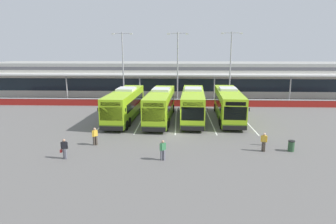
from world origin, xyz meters
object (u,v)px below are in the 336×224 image
Objects in this scene: pedestrian_in_dark_coat at (264,141)px; pedestrian_child at (263,139)px; lamp_post_east at (230,64)px; coach_bus_leftmost at (125,105)px; lamp_post_west at (123,63)px; coach_bus_left_centre at (160,106)px; coach_bus_centre at (193,105)px; pedestrian_with_handbag at (64,148)px; pedestrian_approaching_bus at (95,136)px; coach_bus_right_centre at (228,105)px; pedestrian_near_bin at (163,149)px; lamp_post_centre at (178,63)px; litter_bin at (291,146)px.

pedestrian_child is (0.43, 1.58, -0.33)m from pedestrian_in_dark_coat.
pedestrian_in_dark_coat is 0.15× the size of lamp_post_east.
coach_bus_leftmost is at bearing 141.94° from pedestrian_in_dark_coat.
lamp_post_west is (-2.23, 11.21, 4.50)m from coach_bus_leftmost.
coach_bus_left_centre is 3.99m from coach_bus_centre.
coach_bus_left_centre is 7.57× the size of pedestrian_with_handbag.
pedestrian_approaching_bus is at bearing -95.41° from coach_bus_leftmost.
coach_bus_right_centre is 1.11× the size of lamp_post_west.
coach_bus_centre reaches higher than pedestrian_with_handbag.
pedestrian_with_handbag is 16.33m from pedestrian_in_dark_coat.
pedestrian_near_bin reaches higher than pedestrian_child.
lamp_post_east is at bearing 36.10° from coach_bus_leftmost.
pedestrian_with_handbag is at bearing -128.62° from coach_bus_centre.
pedestrian_child is (9.85, -8.98, -1.24)m from coach_bus_left_centre.
lamp_post_centre is at bearing 175.58° from lamp_post_east.
lamp_post_east is (1.77, 9.84, 4.50)m from coach_bus_right_centre.
coach_bus_right_centre is 11.94m from litter_bin.
pedestrian_near_bin is 11.03m from litter_bin.
lamp_post_centre is at bearing 111.11° from pedestrian_child.
lamp_post_west is at bearing 177.60° from lamp_post_east.
coach_bus_left_centre is 12.95m from pedestrian_near_bin.
lamp_post_west is at bearing 119.92° from coach_bus_left_centre.
coach_bus_left_centre is 12.21× the size of pedestrian_child.
coach_bus_left_centre is 15.39m from lamp_post_east.
coach_bus_leftmost is 12.66m from coach_bus_right_centre.
coach_bus_right_centre is (4.35, 0.36, 0.00)m from coach_bus_centre.
pedestrian_with_handbag is at bearing -166.84° from pedestrian_child.
lamp_post_east is (14.41, 10.51, 4.50)m from coach_bus_leftmost.
lamp_post_west is (0.17, 24.29, 5.43)m from pedestrian_with_handbag.
coach_bus_right_centre is 15.61m from pedestrian_near_bin.
coach_bus_right_centre is 10.97m from lamp_post_east.
coach_bus_leftmost is 13.33m from pedestrian_with_handbag.
pedestrian_near_bin is 1.00× the size of pedestrian_approaching_bus.
lamp_post_east is at bearing -4.42° from lamp_post_centre.
pedestrian_with_handbag is 1.61× the size of pedestrian_child.
lamp_post_west is at bearing 89.60° from pedestrian_with_handbag.
coach_bus_leftmost is 17.51m from pedestrian_in_dark_coat.
lamp_post_east reaches higher than coach_bus_left_centre.
pedestrian_with_handbag is at bearing -109.87° from lamp_post_centre.
coach_bus_left_centre is 14.55m from pedestrian_with_handbag.
lamp_post_east is at bearing 46.83° from coach_bus_left_centre.
pedestrian_in_dark_coat is at bearing -105.31° from pedestrian_child.
coach_bus_centre is 7.57× the size of pedestrian_approaching_bus.
pedestrian_near_bin is (-8.84, -3.90, 0.33)m from pedestrian_child.
pedestrian_near_bin is 26.04m from lamp_post_west.
pedestrian_approaching_bus is (-14.69, 1.04, 0.00)m from pedestrian_in_dark_coat.
coach_bus_centre is 7.57× the size of pedestrian_in_dark_coat.
coach_bus_right_centre reaches higher than litter_bin.
pedestrian_approaching_bus is at bearing -127.14° from lamp_post_east.
pedestrian_with_handbag is 18.68m from litter_bin.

